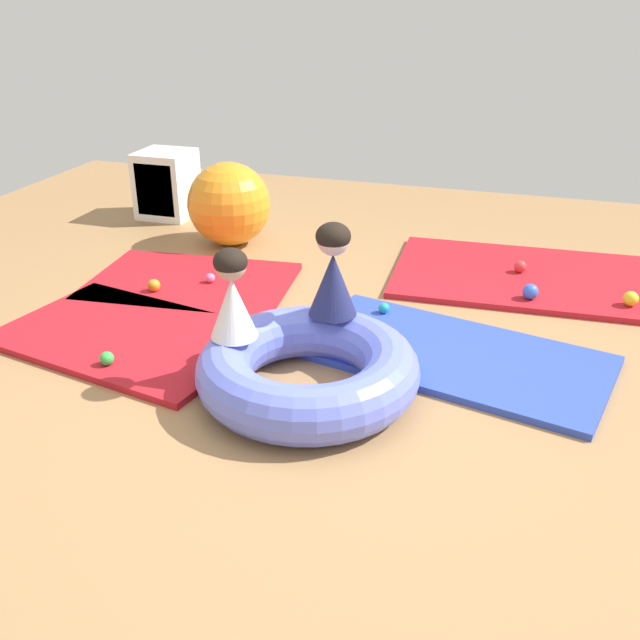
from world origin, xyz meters
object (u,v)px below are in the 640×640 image
at_px(play_ball_yellow, 631,299).
at_px(play_ball_teal, 384,308).
at_px(inflatable_cushion, 308,369).
at_px(play_ball_blue, 530,292).
at_px(child_in_white, 232,295).
at_px(play_ball_pink, 210,278).
at_px(child_in_navy, 333,271).
at_px(play_ball_green, 107,358).
at_px(play_ball_red, 520,267).
at_px(exercise_ball_large, 229,204).
at_px(storage_cube, 165,185).
at_px(play_ball_orange, 154,285).

bearing_deg(play_ball_yellow, play_ball_teal, -158.52).
distance_m(inflatable_cushion, play_ball_blue, 1.76).
bearing_deg(child_in_white, play_ball_blue, 77.49).
distance_m(play_ball_pink, play_ball_teal, 1.22).
bearing_deg(child_in_navy, play_ball_green, 69.38).
xyz_separation_m(child_in_navy, play_ball_yellow, (1.59, 1.15, -0.44)).
relative_size(child_in_navy, play_ball_green, 6.71).
bearing_deg(play_ball_red, exercise_ball_large, 178.82).
distance_m(child_in_white, storage_cube, 3.00).
bearing_deg(exercise_ball_large, child_in_navy, -50.34).
relative_size(play_ball_blue, storage_cube, 0.18).
bearing_deg(play_ball_red, play_ball_blue, -79.06).
xyz_separation_m(play_ball_pink, play_ball_teal, (1.22, -0.12, 0.00)).
distance_m(play_ball_green, play_ball_blue, 2.60).
height_order(play_ball_red, storage_cube, storage_cube).
xyz_separation_m(play_ball_teal, play_ball_blue, (0.84, 0.49, 0.02)).
xyz_separation_m(child_in_navy, play_ball_teal, (0.15, 0.58, -0.45)).
height_order(play_ball_yellow, play_ball_green, play_ball_yellow).
bearing_deg(exercise_ball_large, play_ball_green, -84.44).
bearing_deg(exercise_ball_large, play_ball_blue, -12.12).
bearing_deg(child_in_white, play_ball_green, -142.47).
distance_m(child_in_white, play_ball_teal, 1.20).
bearing_deg(play_ball_green, storage_cube, 111.88).
height_order(play_ball_blue, exercise_ball_large, exercise_ball_large).
relative_size(play_ball_green, exercise_ball_large, 0.12).
bearing_deg(play_ball_red, child_in_white, -124.09).
distance_m(play_ball_pink, play_ball_green, 1.19).
bearing_deg(play_ball_red, play_ball_pink, -157.60).
relative_size(inflatable_cushion, play_ball_yellow, 11.73).
bearing_deg(child_in_navy, play_ball_red, -75.28).
height_order(child_in_white, storage_cube, child_in_white).
bearing_deg(inflatable_cushion, play_ball_teal, 80.02).
height_order(play_ball_yellow, play_ball_teal, play_ball_yellow).
distance_m(play_ball_green, storage_cube, 2.73).
relative_size(inflatable_cushion, play_ball_blue, 11.20).
height_order(play_ball_pink, play_ball_red, play_ball_red).
xyz_separation_m(play_ball_yellow, play_ball_pink, (-2.65, -0.45, -0.01)).
relative_size(play_ball_green, play_ball_blue, 0.75).
xyz_separation_m(play_ball_red, play_ball_green, (-2.00, -2.00, -0.00)).
xyz_separation_m(inflatable_cushion, exercise_ball_large, (-1.28, 1.94, 0.18)).
relative_size(inflatable_cushion, exercise_ball_large, 1.74).
xyz_separation_m(play_ball_pink, exercise_ball_large, (-0.23, 0.86, 0.25)).
bearing_deg(child_in_white, play_ball_pink, 152.17).
distance_m(child_in_white, play_ball_yellow, 2.55).
distance_m(play_ball_yellow, play_ball_pink, 2.69).
bearing_deg(play_ball_red, storage_cube, 170.02).
bearing_deg(inflatable_cushion, exercise_ball_large, 123.46).
distance_m(play_ball_teal, exercise_ball_large, 1.76).
bearing_deg(play_ball_orange, play_ball_blue, 14.57).
xyz_separation_m(child_in_navy, child_in_white, (-0.39, -0.40, -0.02)).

